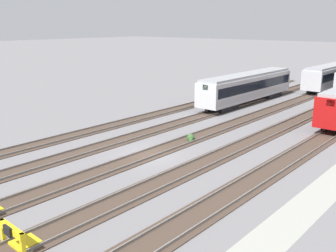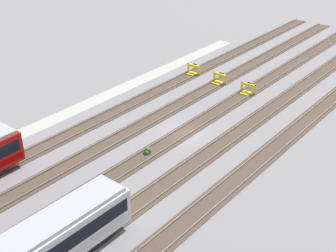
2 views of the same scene
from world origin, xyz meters
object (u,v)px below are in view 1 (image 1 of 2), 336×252
subway_car_front_row_centre (248,87)px  bumper_stop_near_inner_track (18,237)px  weed_clump (191,138)px  subway_car_front_row_leftmost (334,75)px

subway_car_front_row_centre → bumper_stop_near_inner_track: size_ratio=8.98×
subway_car_front_row_centre → weed_clump: (-17.49, -4.48, -1.80)m
weed_clump → bumper_stop_near_inner_track: bearing=-167.2°
weed_clump → subway_car_front_row_centre: bearing=14.4°
subway_car_front_row_leftmost → bumper_stop_near_inner_track: (-54.22, -4.30, -1.53)m
subway_car_front_row_leftmost → weed_clump: bearing=-179.7°
subway_car_front_row_leftmost → subway_car_front_row_centre: same height
subway_car_front_row_leftmost → subway_car_front_row_centre: (-18.71, 4.28, 0.00)m
bumper_stop_near_inner_track → weed_clump: (18.03, 4.09, -0.27)m
subway_car_front_row_centre → bumper_stop_near_inner_track: subway_car_front_row_centre is taller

